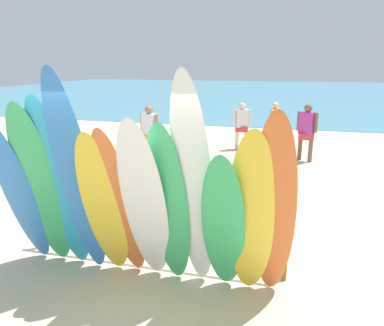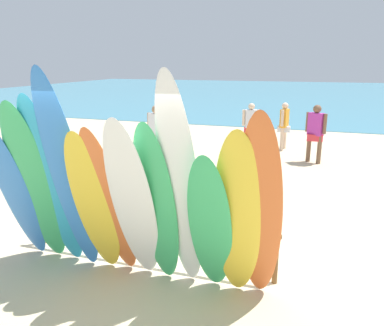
{
  "view_description": "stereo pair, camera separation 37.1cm",
  "coord_description": "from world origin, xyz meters",
  "px_view_note": "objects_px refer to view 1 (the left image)",
  "views": [
    {
      "loc": [
        1.79,
        -4.61,
        2.82
      ],
      "look_at": [
        0.0,
        2.09,
        0.95
      ],
      "focal_mm": 35.4,
      "sensor_mm": 36.0,
      "label": 1
    },
    {
      "loc": [
        2.15,
        -4.51,
        2.82
      ],
      "look_at": [
        0.0,
        2.09,
        0.95
      ],
      "focal_mm": 35.4,
      "sensor_mm": 36.0,
      "label": 2
    }
  ],
  "objects_px": {
    "surfboard_green_1": "(41,189)",
    "beachgoer_midbeach": "(242,123)",
    "beachgoer_photographing": "(274,122)",
    "surfboard_green_9": "(223,227)",
    "surfboard_yellow_10": "(251,218)",
    "surfboard_orange_11": "(274,211)",
    "surfboard_green_7": "(169,208)",
    "surfboard_blue_0": "(20,196)",
    "beach_chair_red": "(59,165)",
    "surfboard_teal_2": "(60,188)",
    "surfboard_blue_3": "(77,180)",
    "beachgoer_by_water": "(307,129)",
    "surfboard_yellow_4": "(104,208)",
    "beachgoer_near_rack": "(150,131)",
    "surfboard_orange_5": "(120,207)",
    "surfboard_white_6": "(145,206)",
    "surfboard_white_8": "(193,189)",
    "surfboard_rack": "(154,226)"
  },
  "relations": [
    {
      "from": "beachgoer_by_water",
      "to": "surfboard_yellow_10",
      "type": "bearing_deg",
      "value": -67.71
    },
    {
      "from": "surfboard_orange_11",
      "to": "surfboard_green_7",
      "type": "bearing_deg",
      "value": -179.57
    },
    {
      "from": "surfboard_white_6",
      "to": "surfboard_orange_11",
      "type": "distance_m",
      "value": 1.51
    },
    {
      "from": "surfboard_orange_11",
      "to": "surfboard_green_1",
      "type": "bearing_deg",
      "value": -179.58
    },
    {
      "from": "beachgoer_near_rack",
      "to": "surfboard_rack",
      "type": "bearing_deg",
      "value": -49.45
    },
    {
      "from": "surfboard_orange_5",
      "to": "surfboard_blue_3",
      "type": "bearing_deg",
      "value": -169.47
    },
    {
      "from": "surfboard_green_7",
      "to": "surfboard_white_8",
      "type": "bearing_deg",
      "value": -5.15
    },
    {
      "from": "surfboard_white_8",
      "to": "surfboard_yellow_10",
      "type": "distance_m",
      "value": 0.73
    },
    {
      "from": "surfboard_rack",
      "to": "beachgoer_near_rack",
      "type": "bearing_deg",
      "value": 111.7
    },
    {
      "from": "surfboard_white_8",
      "to": "surfboard_orange_5",
      "type": "bearing_deg",
      "value": -176.7
    },
    {
      "from": "surfboard_yellow_4",
      "to": "surfboard_yellow_10",
      "type": "xyz_separation_m",
      "value": [
        1.83,
        0.05,
        0.05
      ]
    },
    {
      "from": "surfboard_green_9",
      "to": "surfboard_yellow_10",
      "type": "height_order",
      "value": "surfboard_yellow_10"
    },
    {
      "from": "surfboard_white_8",
      "to": "surfboard_yellow_10",
      "type": "xyz_separation_m",
      "value": [
        0.67,
        0.04,
        -0.3
      ]
    },
    {
      "from": "surfboard_blue_3",
      "to": "surfboard_white_8",
      "type": "height_order",
      "value": "surfboard_blue_3"
    },
    {
      "from": "surfboard_orange_5",
      "to": "surfboard_blue_0",
      "type": "bearing_deg",
      "value": -176.54
    },
    {
      "from": "surfboard_yellow_10",
      "to": "surfboard_teal_2",
      "type": "bearing_deg",
      "value": 175.59
    },
    {
      "from": "surfboard_blue_0",
      "to": "beachgoer_by_water",
      "type": "bearing_deg",
      "value": 63.27
    },
    {
      "from": "surfboard_green_7",
      "to": "surfboard_yellow_10",
      "type": "height_order",
      "value": "surfboard_green_7"
    },
    {
      "from": "surfboard_yellow_4",
      "to": "surfboard_orange_5",
      "type": "height_order",
      "value": "surfboard_orange_5"
    },
    {
      "from": "surfboard_white_6",
      "to": "beachgoer_midbeach",
      "type": "height_order",
      "value": "surfboard_white_6"
    },
    {
      "from": "beachgoer_photographing",
      "to": "surfboard_green_7",
      "type": "bearing_deg",
      "value": -174.18
    },
    {
      "from": "surfboard_rack",
      "to": "beachgoer_near_rack",
      "type": "height_order",
      "value": "beachgoer_near_rack"
    },
    {
      "from": "surfboard_blue_0",
      "to": "beach_chair_red",
      "type": "relative_size",
      "value": 2.8
    },
    {
      "from": "surfboard_blue_3",
      "to": "surfboard_yellow_4",
      "type": "xyz_separation_m",
      "value": [
        0.32,
        0.05,
        -0.35
      ]
    },
    {
      "from": "surfboard_blue_0",
      "to": "beachgoer_midbeach",
      "type": "distance_m",
      "value": 8.4
    },
    {
      "from": "beachgoer_midbeach",
      "to": "beachgoer_photographing",
      "type": "height_order",
      "value": "beachgoer_photographing"
    },
    {
      "from": "surfboard_white_6",
      "to": "beachgoer_by_water",
      "type": "relative_size",
      "value": 1.46
    },
    {
      "from": "surfboard_teal_2",
      "to": "surfboard_orange_5",
      "type": "bearing_deg",
      "value": 0.28
    },
    {
      "from": "surfboard_blue_3",
      "to": "surfboard_yellow_4",
      "type": "distance_m",
      "value": 0.48
    },
    {
      "from": "surfboard_rack",
      "to": "beachgoer_by_water",
      "type": "bearing_deg",
      "value": 71.44
    },
    {
      "from": "surfboard_yellow_10",
      "to": "surfboard_rack",
      "type": "bearing_deg",
      "value": 152.96
    },
    {
      "from": "surfboard_orange_11",
      "to": "surfboard_white_6",
      "type": "bearing_deg",
      "value": -176.26
    },
    {
      "from": "beachgoer_by_water",
      "to": "beachgoer_near_rack",
      "type": "relative_size",
      "value": 1.0
    },
    {
      "from": "surfboard_green_7",
      "to": "beachgoer_photographing",
      "type": "bearing_deg",
      "value": 86.26
    },
    {
      "from": "surfboard_yellow_4",
      "to": "beachgoer_near_rack",
      "type": "distance_m",
      "value": 5.93
    },
    {
      "from": "surfboard_green_1",
      "to": "beachgoer_midbeach",
      "type": "height_order",
      "value": "surfboard_green_1"
    },
    {
      "from": "surfboard_orange_5",
      "to": "surfboard_green_7",
      "type": "relative_size",
      "value": 0.99
    },
    {
      "from": "surfboard_green_7",
      "to": "surfboard_green_9",
      "type": "relative_size",
      "value": 1.12
    },
    {
      "from": "surfboard_yellow_4",
      "to": "surfboard_green_9",
      "type": "xyz_separation_m",
      "value": [
        1.52,
        0.02,
        -0.08
      ]
    },
    {
      "from": "surfboard_white_6",
      "to": "surfboard_blue_3",
      "type": "bearing_deg",
      "value": 177.39
    },
    {
      "from": "surfboard_orange_5",
      "to": "surfboard_green_9",
      "type": "bearing_deg",
      "value": 4.79
    },
    {
      "from": "surfboard_blue_3",
      "to": "beachgoer_by_water",
      "type": "bearing_deg",
      "value": 68.68
    },
    {
      "from": "surfboard_rack",
      "to": "surfboard_blue_3",
      "type": "relative_size",
      "value": 1.3
    },
    {
      "from": "surfboard_teal_2",
      "to": "surfboard_green_9",
      "type": "height_order",
      "value": "surfboard_teal_2"
    },
    {
      "from": "surfboard_blue_3",
      "to": "surfboard_green_7",
      "type": "distance_m",
      "value": 1.2
    },
    {
      "from": "surfboard_blue_3",
      "to": "surfboard_yellow_10",
      "type": "xyz_separation_m",
      "value": [
        2.15,
        0.1,
        -0.3
      ]
    },
    {
      "from": "surfboard_orange_11",
      "to": "beach_chair_red",
      "type": "relative_size",
      "value": 3.08
    },
    {
      "from": "surfboard_orange_5",
      "to": "beach_chair_red",
      "type": "xyz_separation_m",
      "value": [
        -3.34,
        3.62,
        -0.65
      ]
    },
    {
      "from": "surfboard_yellow_4",
      "to": "beachgoer_midbeach",
      "type": "distance_m",
      "value": 8.24
    },
    {
      "from": "surfboard_white_6",
      "to": "surfboard_white_8",
      "type": "xyz_separation_m",
      "value": [
        0.59,
        0.05,
        0.25
      ]
    }
  ]
}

